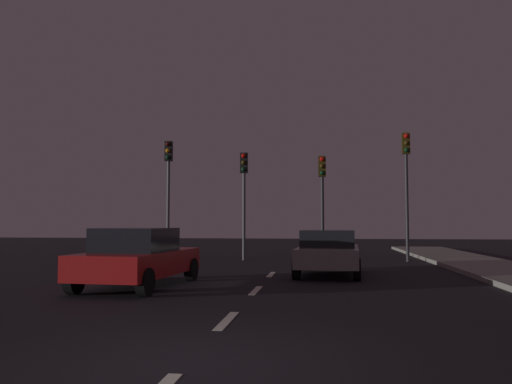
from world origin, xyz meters
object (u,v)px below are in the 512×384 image
at_px(traffic_signal_far_left, 168,177).
at_px(car_adjacent_lane, 138,257).
at_px(traffic_signal_center_right, 322,187).
at_px(traffic_signal_center_left, 244,184).
at_px(traffic_signal_far_right, 406,172).
at_px(car_stopped_ahead, 328,252).

bearing_deg(traffic_signal_far_left, car_adjacent_lane, -77.08).
bearing_deg(traffic_signal_center_right, traffic_signal_far_left, 179.99).
xyz_separation_m(traffic_signal_center_left, car_adjacent_lane, (-1.26, -9.55, -2.57)).
relative_size(traffic_signal_center_left, traffic_signal_center_right, 1.05).
bearing_deg(traffic_signal_far_right, car_stopped_ahead, -119.78).
xyz_separation_m(traffic_signal_center_left, traffic_signal_center_right, (3.43, -0.00, -0.13)).
bearing_deg(traffic_signal_center_left, traffic_signal_far_left, 179.98).
height_order(traffic_signal_far_left, car_stopped_ahead, traffic_signal_far_left).
bearing_deg(traffic_signal_center_right, traffic_signal_center_left, 179.99).
distance_m(traffic_signal_center_right, car_stopped_ahead, 6.43).
bearing_deg(traffic_signal_center_right, car_adjacent_lane, -116.16).
relative_size(traffic_signal_far_left, traffic_signal_center_right, 1.17).
height_order(car_stopped_ahead, car_adjacent_lane, car_adjacent_lane).
relative_size(traffic_signal_far_right, car_stopped_ahead, 1.34).
relative_size(traffic_signal_center_right, car_stopped_ahead, 1.11).
distance_m(traffic_signal_center_left, traffic_signal_center_right, 3.44).
xyz_separation_m(traffic_signal_far_left, traffic_signal_far_right, (10.44, 0.00, 0.09)).
height_order(traffic_signal_center_right, traffic_signal_far_right, traffic_signal_far_right).
height_order(traffic_signal_far_right, car_stopped_ahead, traffic_signal_far_right).
bearing_deg(car_stopped_ahead, traffic_signal_center_right, 91.47).
relative_size(car_stopped_ahead, car_adjacent_lane, 0.94).
height_order(traffic_signal_center_left, traffic_signal_center_right, traffic_signal_center_left).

